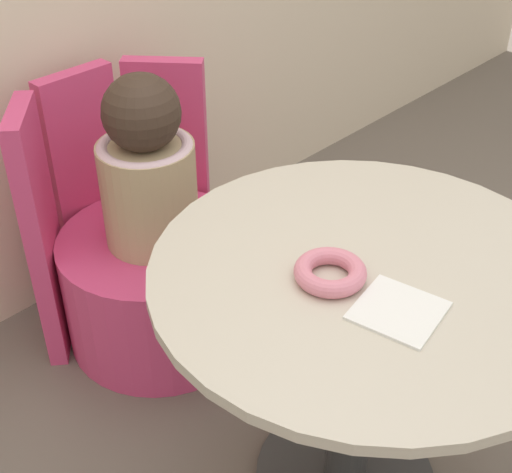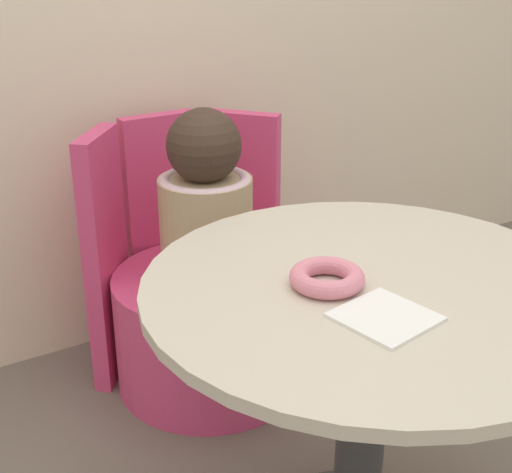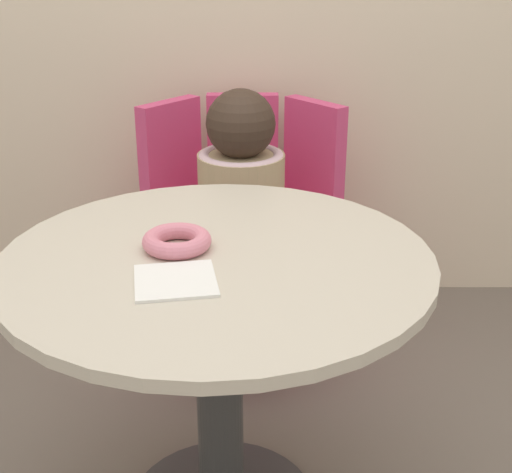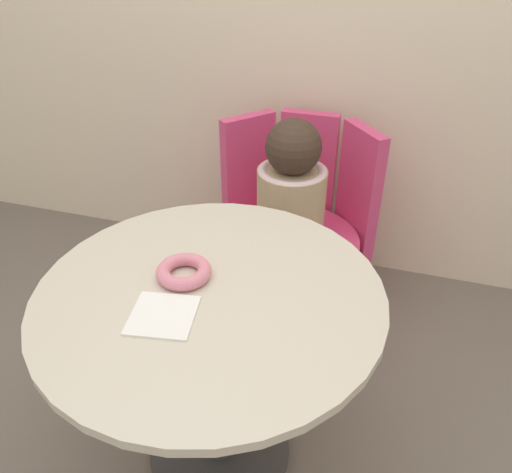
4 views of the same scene
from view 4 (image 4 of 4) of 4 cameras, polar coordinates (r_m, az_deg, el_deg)
ground_plane at (r=1.74m, az=-4.18°, el=-22.18°), size 12.00×12.00×0.00m
round_table at (r=1.34m, az=-4.97°, el=-11.36°), size 0.86×0.86×0.65m
tub_chair at (r=2.07m, az=3.67°, el=-4.15°), size 0.55×0.55×0.35m
booth_backrest at (r=2.15m, az=5.32°, el=3.76°), size 0.65×0.24×0.76m
child_figure at (r=1.86m, az=4.10°, el=5.57°), size 0.26×0.26×0.49m
donut at (r=1.28m, az=-8.17°, el=-3.88°), size 0.14×0.14×0.03m
paper_napkin at (r=1.18m, az=-10.59°, el=-8.83°), size 0.17×0.17×0.01m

